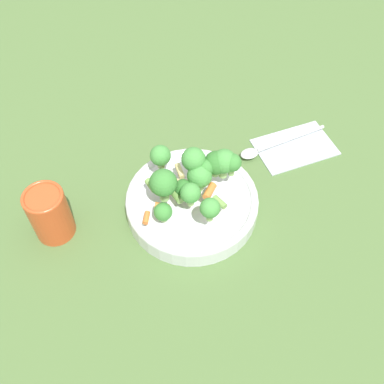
% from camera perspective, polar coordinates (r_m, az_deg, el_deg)
% --- Properties ---
extents(ground_plane, '(3.00, 3.00, 0.00)m').
position_cam_1_polar(ground_plane, '(0.80, 0.00, -2.19)').
color(ground_plane, '#4C6B38').
extents(bowl, '(0.23, 0.23, 0.04)m').
position_cam_1_polar(bowl, '(0.78, 0.00, -1.32)').
color(bowl, silver).
rests_on(bowl, ground_plane).
extents(pasta_salad, '(0.17, 0.16, 0.08)m').
position_cam_1_polar(pasta_salad, '(0.73, 0.20, 2.12)').
color(pasta_salad, '#8CB766').
rests_on(pasta_salad, bowl).
extents(cup, '(0.07, 0.07, 0.10)m').
position_cam_1_polar(cup, '(0.77, -17.65, -2.60)').
color(cup, '#CC4C23').
rests_on(cup, ground_plane).
extents(napkin, '(0.15, 0.18, 0.01)m').
position_cam_1_polar(napkin, '(0.91, 12.93, 5.64)').
color(napkin, '#B2BCC6').
rests_on(napkin, ground_plane).
extents(spoon, '(0.11, 0.17, 0.01)m').
position_cam_1_polar(spoon, '(0.89, 9.66, 5.70)').
color(spoon, silver).
rests_on(spoon, napkin).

